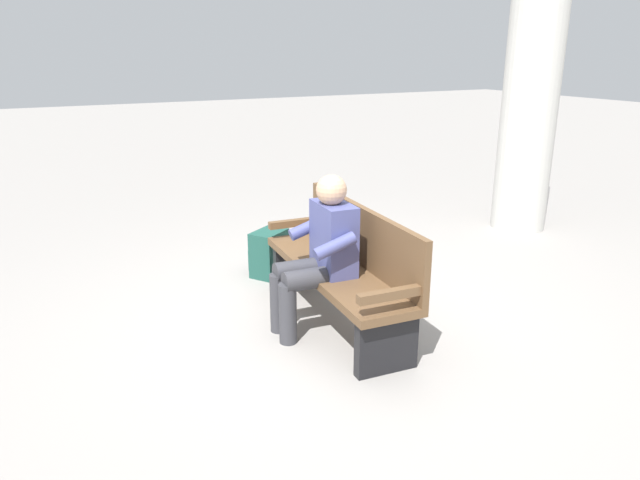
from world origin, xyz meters
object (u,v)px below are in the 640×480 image
(person_seated, at_px, (320,251))
(support_pillar, at_px, (533,73))
(backpack, at_px, (269,253))
(bench_near, at_px, (344,265))

(person_seated, xyz_separation_m, support_pillar, (1.28, -3.32, 1.13))
(person_seated, height_order, backpack, person_seated)
(bench_near, bearing_deg, support_pillar, -63.57)
(support_pillar, bearing_deg, bench_near, 111.80)
(bench_near, distance_m, person_seated, 0.30)
(person_seated, distance_m, support_pillar, 3.73)
(bench_near, height_order, person_seated, person_seated)
(person_seated, relative_size, support_pillar, 0.34)
(person_seated, bearing_deg, backpack, -0.30)
(person_seated, height_order, support_pillar, support_pillar)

